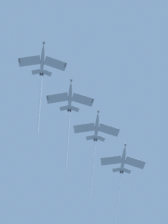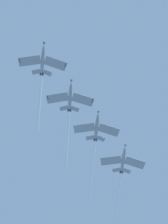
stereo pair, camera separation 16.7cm
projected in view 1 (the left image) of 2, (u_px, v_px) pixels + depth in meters
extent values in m
ellipsoid|color=gray|center=(43.00, 60.00, 151.15)|extent=(12.15, 2.79, 3.47)
cone|color=#595E60|center=(44.00, 44.00, 149.48)|extent=(1.90, 1.37, 1.47)
ellipsoid|color=black|center=(43.00, 55.00, 151.21)|extent=(3.00, 1.28, 1.38)
cube|color=gray|center=(55.00, 64.00, 151.48)|extent=(6.40, 9.68, 0.84)
cube|color=#595E60|center=(65.00, 65.00, 151.85)|extent=(1.92, 1.26, 0.44)
cube|color=gray|center=(29.00, 61.00, 151.02)|extent=(4.84, 9.42, 0.84)
cube|color=#595E60|center=(19.00, 61.00, 151.04)|extent=(1.88, 0.95, 0.44)
cube|color=gray|center=(47.00, 73.00, 152.49)|extent=(3.09, 4.02, 0.48)
cube|color=gray|center=(36.00, 72.00, 152.29)|extent=(2.53, 3.90, 0.48)
cube|color=#595E60|center=(42.00, 71.00, 153.70)|extent=(2.86, 0.46, 3.18)
cylinder|color=#38383D|center=(43.00, 74.00, 152.51)|extent=(1.20, 0.91, 0.96)
cylinder|color=#38383D|center=(40.00, 74.00, 152.47)|extent=(1.20, 0.91, 0.96)
cylinder|color=white|center=(39.00, 104.00, 155.62)|extent=(24.52, 3.37, 5.33)
ellipsoid|color=gray|center=(70.00, 97.00, 154.34)|extent=(12.14, 2.43, 3.38)
cone|color=#595E60|center=(71.00, 81.00, 152.62)|extent=(1.86, 1.32, 1.45)
ellipsoid|color=black|center=(71.00, 92.00, 154.38)|extent=(2.97, 1.20, 1.36)
cube|color=gray|center=(83.00, 100.00, 154.62)|extent=(6.18, 9.67, 0.81)
cube|color=#595E60|center=(92.00, 101.00, 154.93)|extent=(1.92, 1.22, 0.42)
cube|color=gray|center=(57.00, 98.00, 154.29)|extent=(5.10, 9.49, 0.81)
cube|color=#595E60|center=(48.00, 98.00, 154.36)|extent=(1.89, 1.00, 0.42)
cube|color=gray|center=(75.00, 109.00, 155.70)|extent=(3.02, 4.01, 0.46)
cube|color=gray|center=(64.00, 108.00, 155.56)|extent=(2.62, 3.93, 0.46)
cube|color=#595E60|center=(70.00, 107.00, 156.93)|extent=(2.85, 0.38, 3.17)
cylinder|color=#38383D|center=(70.00, 110.00, 155.75)|extent=(1.17, 0.88, 0.96)
cylinder|color=#38383D|center=(68.00, 110.00, 155.73)|extent=(1.17, 0.88, 0.96)
cylinder|color=white|center=(67.00, 140.00, 159.19)|extent=(26.20, 2.66, 5.33)
ellipsoid|color=gray|center=(97.00, 127.00, 158.54)|extent=(12.16, 2.65, 3.20)
cone|color=#595E60|center=(98.00, 112.00, 156.72)|extent=(1.86, 1.35, 1.43)
ellipsoid|color=black|center=(97.00, 122.00, 158.55)|extent=(2.98, 1.25, 1.32)
cube|color=gray|center=(109.00, 130.00, 158.87)|extent=(6.33, 9.68, 0.75)
cube|color=#595E60|center=(118.00, 131.00, 159.22)|extent=(1.93, 1.25, 0.40)
cube|color=gray|center=(84.00, 128.00, 158.46)|extent=(4.94, 9.45, 0.75)
cube|color=#595E60|center=(75.00, 128.00, 158.50)|extent=(1.88, 0.97, 0.40)
cube|color=gray|center=(101.00, 138.00, 159.99)|extent=(3.07, 4.02, 0.44)
cube|color=gray|center=(90.00, 138.00, 159.81)|extent=(2.56, 3.91, 0.44)
cube|color=#595E60|center=(95.00, 137.00, 161.19)|extent=(2.81, 0.43, 3.14)
cylinder|color=#38383D|center=(96.00, 140.00, 160.04)|extent=(1.18, 0.89, 0.94)
cylinder|color=#38383D|center=(94.00, 140.00, 160.00)|extent=(1.18, 0.89, 0.94)
cylinder|color=white|center=(92.00, 169.00, 163.70)|extent=(26.47, 3.21, 4.99)
ellipsoid|color=gray|center=(123.00, 160.00, 161.97)|extent=(12.16, 2.84, 3.24)
cone|color=#595E60|center=(125.00, 146.00, 160.18)|extent=(1.88, 1.38, 1.44)
ellipsoid|color=black|center=(124.00, 155.00, 161.99)|extent=(3.00, 1.30, 1.33)
cube|color=gray|center=(135.00, 163.00, 162.33)|extent=(6.44, 9.68, 0.77)
cube|color=#595E60|center=(144.00, 164.00, 162.71)|extent=(1.93, 1.27, 0.40)
cube|color=gray|center=(111.00, 160.00, 161.85)|extent=(4.81, 9.41, 0.77)
cube|color=#595E60|center=(102.00, 160.00, 161.86)|extent=(1.88, 0.94, 0.40)
cube|color=gray|center=(127.00, 171.00, 163.41)|extent=(3.11, 4.02, 0.44)
cube|color=gray|center=(117.00, 170.00, 163.20)|extent=(2.51, 3.90, 0.44)
cube|color=#595E60|center=(121.00, 168.00, 164.60)|extent=(2.82, 0.47, 3.14)
cylinder|color=#38383D|center=(123.00, 172.00, 163.45)|extent=(1.19, 0.91, 0.95)
cylinder|color=#38383D|center=(121.00, 172.00, 163.40)|extent=(1.19, 0.91, 0.95)
cylinder|color=white|center=(118.00, 198.00, 166.80)|extent=(24.59, 3.31, 4.68)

